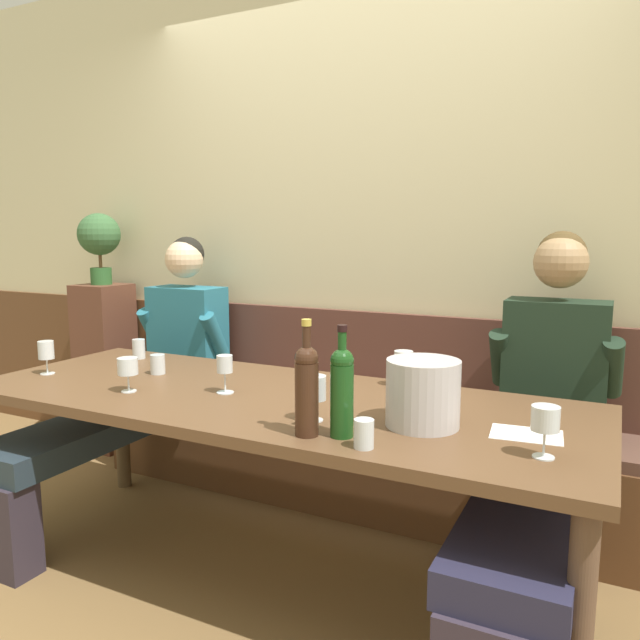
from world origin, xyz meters
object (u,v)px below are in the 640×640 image
object	(u,v)px
wine_glass_left_end	(314,389)
wine_glass_center_rear	(128,368)
wine_glass_center_front	(403,363)
water_tumbler_right	(364,434)
wine_bottle_amber_mid	(342,389)
potted_plant	(99,238)
wine_glass_mid_left	(545,421)
wall_bench	(347,446)
wine_bottle_clear_water	(307,387)
wine_glass_near_bucket	(46,351)
ice_bucket	(423,393)
person_right_seat	(141,374)
dining_table	(267,413)
wine_glass_right_end	(225,367)
water_tumbler_center	(139,349)
water_tumbler_left	(158,364)
person_center_left_seat	(543,424)

from	to	relation	value
wine_glass_left_end	wine_glass_center_rear	size ratio (longest dim) A/B	1.13
wine_glass_center_front	water_tumbler_right	xyz separation A→B (m)	(0.12, -0.71, -0.05)
water_tumbler_right	wine_glass_left_end	bearing A→B (deg)	146.30
wine_bottle_amber_mid	potted_plant	distance (m)	2.39
wine_glass_mid_left	wall_bench	bearing A→B (deg)	136.58
wine_bottle_amber_mid	wine_glass_left_end	world-z (taller)	wine_bottle_amber_mid
wine_bottle_clear_water	water_tumbler_right	distance (m)	0.23
wine_glass_near_bucket	wine_bottle_amber_mid	bearing A→B (deg)	-6.26
wall_bench	ice_bucket	size ratio (longest dim) A/B	11.56
water_tumbler_right	potted_plant	distance (m)	2.53
wine_glass_center_front	person_right_seat	bearing A→B (deg)	179.84
dining_table	potted_plant	xyz separation A→B (m)	(-1.65, 0.78, 0.64)
wine_glass_right_end	water_tumbler_center	xyz separation A→B (m)	(-0.75, 0.34, -0.06)
wine_glass_center_front	water_tumbler_center	xyz separation A→B (m)	(-1.32, -0.07, -0.05)
wine_bottle_clear_water	water_tumbler_right	world-z (taller)	wine_bottle_clear_water
water_tumbler_left	wine_bottle_clear_water	bearing A→B (deg)	-23.70
wine_glass_near_bucket	potted_plant	xyz separation A→B (m)	(-0.62, 0.92, 0.47)
wine_glass_mid_left	wine_glass_right_end	world-z (taller)	wine_glass_right_end
wine_glass_near_bucket	water_tumbler_right	xyz separation A→B (m)	(1.57, -0.22, -0.06)
wall_bench	water_tumbler_left	size ratio (longest dim) A/B	31.88
wine_glass_left_end	water_tumbler_left	distance (m)	0.95
wine_glass_center_rear	water_tumbler_left	size ratio (longest dim) A/B	1.57
wine_glass_left_end	water_tumbler_left	world-z (taller)	wine_glass_left_end
dining_table	wine_glass_near_bucket	xyz separation A→B (m)	(-1.03, -0.13, 0.17)
person_right_seat	wine_glass_right_end	size ratio (longest dim) A/B	9.26
ice_bucket	wine_glass_right_end	world-z (taller)	ice_bucket
ice_bucket	potted_plant	world-z (taller)	potted_plant
wine_bottle_clear_water	wine_glass_left_end	xyz separation A→B (m)	(-0.04, 0.14, -0.04)
wine_glass_mid_left	wine_glass_right_end	distance (m)	1.18
wall_bench	wine_bottle_amber_mid	bearing A→B (deg)	-66.98
dining_table	wine_glass_right_end	size ratio (longest dim) A/B	16.33
wine_bottle_amber_mid	wine_glass_right_end	size ratio (longest dim) A/B	2.32
wine_glass_center_rear	water_tumbler_left	world-z (taller)	wine_glass_center_rear
wall_bench	potted_plant	bearing A→B (deg)	178.80
dining_table	potted_plant	world-z (taller)	potted_plant
wine_glass_mid_left	wine_bottle_clear_water	bearing A→B (deg)	-169.29
dining_table	wine_glass_center_front	bearing A→B (deg)	40.70
wine_glass_center_front	potted_plant	xyz separation A→B (m)	(-2.07, 0.43, 0.48)
wall_bench	wine_glass_center_rear	size ratio (longest dim) A/B	20.26
wine_glass_mid_left	person_right_seat	bearing A→B (deg)	163.96
wine_glass_center_rear	potted_plant	size ratio (longest dim) A/B	0.31
person_center_left_seat	wine_glass_right_end	bearing A→B (deg)	-159.59
wine_glass_center_rear	dining_table	bearing A→B (deg)	21.11
wine_glass_center_rear	water_tumbler_left	xyz separation A→B (m)	(-0.10, 0.28, -0.05)
ice_bucket	wine_glass_mid_left	world-z (taller)	ice_bucket
wine_glass_left_end	ice_bucket	bearing A→B (deg)	17.85
person_right_seat	person_center_left_seat	size ratio (longest dim) A/B	1.00
wine_glass_right_end	wine_bottle_clear_water	bearing A→B (deg)	-29.70
person_center_left_seat	wine_glass_left_end	xyz separation A→B (m)	(-0.65, -0.56, 0.19)
ice_bucket	water_tumbler_right	world-z (taller)	ice_bucket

